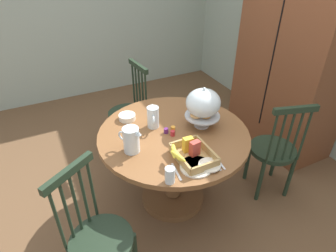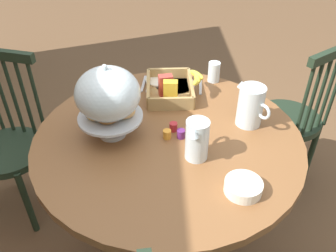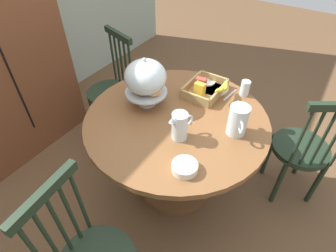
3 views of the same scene
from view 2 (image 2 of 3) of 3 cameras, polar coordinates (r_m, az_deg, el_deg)
ground_plane at (r=2.07m, az=-0.49°, el=-18.86°), size 10.00×10.00×0.00m
dining_table at (r=1.70m, az=0.00°, el=-7.14°), size 1.19×1.19×0.74m
windsor_chair_by_cabinet at (r=2.26m, az=19.27°, el=0.76°), size 0.46×0.46×0.97m
windsor_chair_facing_door at (r=2.12m, az=-24.08°, el=-3.31°), size 0.42×0.42×0.97m
pastry_stand_with_dome at (r=1.47m, az=-9.71°, el=4.73°), size 0.28×0.28×0.34m
orange_juice_pitcher at (r=1.40m, az=4.73°, el=-2.45°), size 0.17×0.09×0.18m
milk_pitcher at (r=1.62m, az=13.21°, el=2.93°), size 0.18×0.13×0.19m
cereal_basket at (r=1.81m, az=0.80°, el=6.19°), size 0.32×0.30×0.12m
china_plate_large at (r=1.92m, az=1.08°, el=6.76°), size 0.22×0.22×0.01m
china_plate_small at (r=1.94m, az=-1.44°, el=7.50°), size 0.15×0.15×0.01m
cereal_bowl at (r=1.33m, az=12.12°, el=-9.63°), size 0.14×0.14×0.04m
drinking_glass at (r=1.95m, az=7.47°, el=8.70°), size 0.06×0.06×0.11m
jam_jar_strawberry at (r=1.57m, az=0.88°, el=-0.13°), size 0.04×0.04×0.04m
jam_jar_apricot at (r=1.53m, az=-0.15°, el=-1.34°), size 0.04×0.04×0.04m
jam_jar_grape at (r=1.54m, az=2.11°, el=-1.28°), size 0.04×0.04×0.04m
table_knife at (r=1.93m, az=-3.10°, el=6.85°), size 0.17×0.03×0.01m
dinner_fork at (r=1.93m, az=-3.98°, el=6.88°), size 0.17×0.03×0.01m
soup_spoon at (r=1.92m, az=5.29°, el=6.48°), size 0.17×0.03×0.01m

